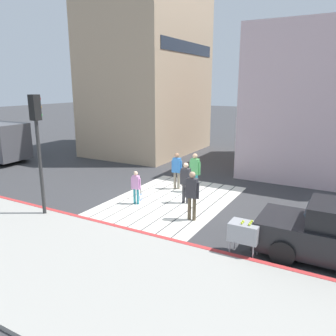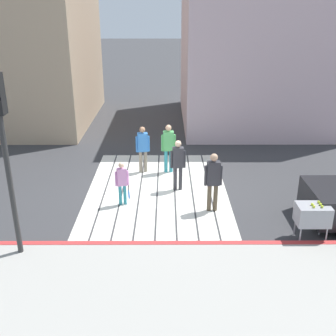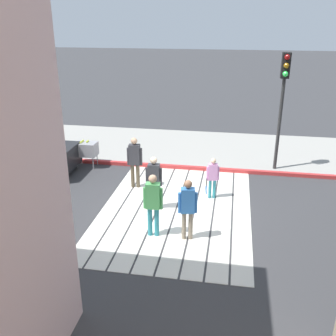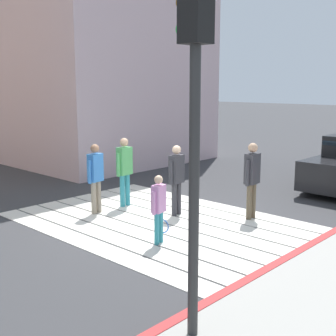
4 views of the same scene
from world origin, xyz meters
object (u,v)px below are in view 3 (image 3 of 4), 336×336
(traffic_light_corner, at_px, (283,89))
(pedestrian_child_with_racket, at_px, (212,176))
(car_parked_near_curb, at_px, (15,152))
(pedestrian_adult_lead, at_px, (154,179))
(tennis_ball_cart, at_px, (86,149))
(pedestrian_adult_trailing, at_px, (188,206))
(pedestrian_adult_side, at_px, (153,201))
(pedestrian_teen_behind, at_px, (135,159))

(traffic_light_corner, distance_m, pedestrian_child_with_racket, 4.07)
(car_parked_near_curb, height_order, traffic_light_corner, traffic_light_corner)
(pedestrian_adult_lead, distance_m, pedestrian_child_with_racket, 1.94)
(traffic_light_corner, xyz_separation_m, pedestrian_adult_lead, (3.64, -3.76, -2.08))
(traffic_light_corner, height_order, tennis_ball_cart, traffic_light_corner)
(car_parked_near_curb, xyz_separation_m, pedestrian_child_with_racket, (1.03, 7.23, 0.02))
(tennis_ball_cart, distance_m, pedestrian_adult_trailing, 6.25)
(car_parked_near_curb, height_order, pedestrian_child_with_racket, car_parked_near_curb)
(pedestrian_adult_lead, distance_m, pedestrian_adult_side, 1.49)
(traffic_light_corner, height_order, pedestrian_adult_side, traffic_light_corner)
(tennis_ball_cart, relative_size, pedestrian_adult_lead, 0.62)
(tennis_ball_cart, relative_size, pedestrian_child_with_racket, 0.77)
(car_parked_near_curb, relative_size, tennis_ball_cart, 4.24)
(pedestrian_teen_behind, bearing_deg, traffic_light_corner, 115.27)
(car_parked_near_curb, relative_size, pedestrian_adult_trailing, 2.62)
(pedestrian_adult_trailing, bearing_deg, pedestrian_child_with_racket, 169.62)
(car_parked_near_curb, xyz_separation_m, pedestrian_teen_behind, (0.64, 4.66, 0.27))
(pedestrian_adult_side, bearing_deg, traffic_light_corner, 145.72)
(pedestrian_adult_side, distance_m, pedestrian_teen_behind, 3.13)
(pedestrian_teen_behind, bearing_deg, pedestrian_adult_side, 23.10)
(traffic_light_corner, height_order, pedestrian_teen_behind, traffic_light_corner)
(tennis_ball_cart, distance_m, pedestrian_child_with_racket, 5.23)
(traffic_light_corner, bearing_deg, pedestrian_adult_lead, -46.00)
(pedestrian_teen_behind, relative_size, pedestrian_child_with_racket, 1.30)
(tennis_ball_cart, bearing_deg, pedestrian_adult_side, 38.54)
(traffic_light_corner, relative_size, pedestrian_child_with_racket, 3.19)
(pedestrian_teen_behind, bearing_deg, car_parked_near_curb, -97.83)
(pedestrian_adult_side, height_order, pedestrian_teen_behind, pedestrian_teen_behind)
(tennis_ball_cart, relative_size, pedestrian_adult_side, 0.59)
(pedestrian_adult_side, bearing_deg, pedestrian_adult_trailing, 89.10)
(pedestrian_adult_lead, distance_m, pedestrian_teen_behind, 1.70)
(tennis_ball_cart, xyz_separation_m, pedestrian_adult_side, (4.42, 3.52, 0.30))
(pedestrian_child_with_racket, bearing_deg, car_parked_near_curb, -98.12)
(car_parked_near_curb, distance_m, pedestrian_adult_side, 6.87)
(car_parked_near_curb, relative_size, pedestrian_adult_side, 2.51)
(pedestrian_adult_trailing, xyz_separation_m, pedestrian_teen_behind, (-2.89, -2.11, 0.05))
(pedestrian_adult_lead, bearing_deg, traffic_light_corner, 134.00)
(traffic_light_corner, xyz_separation_m, pedestrian_adult_side, (5.10, -3.48, -2.04))
(traffic_light_corner, height_order, pedestrian_adult_lead, traffic_light_corner)
(car_parked_near_curb, xyz_separation_m, traffic_light_corner, (-1.58, 9.37, 2.30))
(car_parked_near_curb, distance_m, traffic_light_corner, 9.77)
(car_parked_near_curb, distance_m, pedestrian_teen_behind, 4.72)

